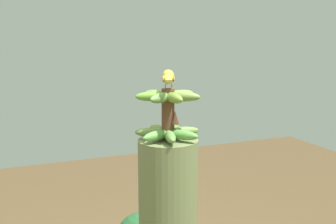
% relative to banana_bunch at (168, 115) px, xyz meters
% --- Properties ---
extents(banana_bunch, '(0.29, 0.29, 0.22)m').
position_rel_banana_bunch_xyz_m(banana_bunch, '(0.00, 0.00, 0.00)').
color(banana_bunch, brown).
rests_on(banana_bunch, banana_tree).
extents(perched_bird, '(0.09, 0.19, 0.08)m').
position_rel_banana_bunch_xyz_m(perched_bird, '(-0.01, -0.01, 0.16)').
color(perched_bird, '#C68933').
rests_on(perched_bird, banana_bunch).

